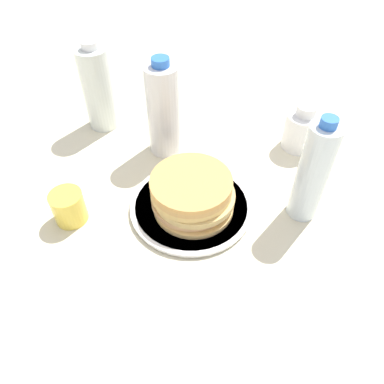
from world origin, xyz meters
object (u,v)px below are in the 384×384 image
pancake_stack (191,194)px  water_bottle_mid (163,110)px  plate (192,207)px  cream_jug (301,130)px  juice_glass (69,207)px  water_bottle_far (313,173)px  water_bottle_near (98,88)px

pancake_stack → water_bottle_mid: (0.16, -0.15, 0.07)m
plate → water_bottle_mid: bearing=-43.1°
cream_jug → plate: bearing=67.7°
pancake_stack → cream_jug: (-0.13, -0.32, 0.00)m
juice_glass → water_bottle_far: bearing=-148.6°
plate → juice_glass: juice_glass is taller
plate → water_bottle_mid: 0.24m
water_bottle_near → plate: bearing=156.5°
cream_jug → water_bottle_near: 0.51m
pancake_stack → water_bottle_far: size_ratio=0.76×
water_bottle_far → water_bottle_mid: bearing=-6.0°
plate → pancake_stack: 0.04m
juice_glass → water_bottle_far: (-0.41, -0.25, 0.08)m
pancake_stack → cream_jug: 0.34m
cream_jug → pancake_stack: bearing=67.6°
juice_glass → pancake_stack: bearing=-145.3°
plate → water_bottle_near: water_bottle_near is taller
water_bottle_near → pancake_stack: bearing=156.4°
water_bottle_near → water_bottle_far: size_ratio=0.96×
juice_glass → water_bottle_mid: (-0.05, -0.29, 0.08)m
pancake_stack → water_bottle_near: (0.35, -0.15, 0.06)m
juice_glass → water_bottle_near: water_bottle_near is taller
plate → water_bottle_far: water_bottle_far is taller
water_bottle_near → water_bottle_mid: (-0.20, 0.01, 0.01)m
water_bottle_near → cream_jug: bearing=-161.4°
pancake_stack → juice_glass: 0.25m
pancake_stack → juice_glass: pancake_stack is taller
pancake_stack → water_bottle_mid: 0.22m
water_bottle_far → water_bottle_near: bearing=-4.7°
pancake_stack → water_bottle_mid: bearing=-43.4°
plate → pancake_stack: (0.00, 0.00, 0.04)m
cream_jug → water_bottle_mid: water_bottle_mid is taller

